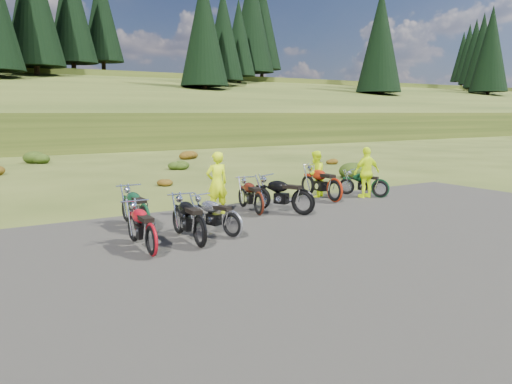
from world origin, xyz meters
TOP-DOWN VIEW (x-y plane):
  - ground at (0.00, 0.00)m, footprint 300.00×300.00m
  - gravel_pad at (0.00, -2.00)m, footprint 20.00×12.00m
  - hill_slope at (0.00, 50.00)m, footprint 300.00×45.97m
  - conifer_24 at (9.00, 68.00)m, footprint 7.04×7.04m
  - conifer_25 at (15.00, 74.00)m, footprint 6.60×6.60m
  - conifer_26 at (21.00, 49.00)m, footprint 6.16×6.16m
  - conifer_27 at (27.00, 55.00)m, footprint 5.72×5.72m
  - conifer_28 at (33.00, 61.00)m, footprint 5.28×5.28m
  - conifer_29 at (39.00, 67.00)m, footprint 7.92×7.92m
  - conifer_30 at (45.00, 73.00)m, footprint 7.48×7.48m
  - conifer_31 at (51.00, 48.00)m, footprint 7.04×7.04m
  - conifer_32 at (57.00, 54.00)m, footprint 6.60×6.60m
  - conifer_33 at (63.00, 60.00)m, footprint 6.16×6.16m
  - conifer_34 at (69.00, 66.00)m, footprint 5.72×5.72m
  - conifer_35 at (75.00, 72.00)m, footprint 5.28×5.28m
  - conifer_36 at (81.00, 78.00)m, footprint 7.92×7.92m
  - conifer_37 at (87.00, 53.00)m, footprint 7.48×7.48m
  - conifer_38 at (93.00, 59.00)m, footprint 7.04×7.04m
  - conifer_39 at (99.00, 65.00)m, footprint 6.60×6.60m
  - conifer_40 at (105.00, 71.00)m, footprint 6.16×6.16m
  - conifer_41 at (111.00, 77.00)m, footprint 5.72×5.72m
  - shrub_3 at (-3.30, 21.90)m, footprint 1.56×1.56m
  - shrub_4 at (-0.40, 9.20)m, footprint 0.77×0.77m
  - shrub_5 at (2.50, 14.50)m, footprint 1.03×1.03m
  - shrub_6 at (5.40, 19.80)m, footprint 1.30×1.30m
  - shrub_7 at (8.30, 7.10)m, footprint 1.56×1.56m
  - shrub_8 at (11.20, 12.40)m, footprint 0.77×0.77m
  - motorcycle_0 at (-3.28, -0.34)m, footprint 0.81×2.12m
  - motorcycle_1 at (-4.44, -0.43)m, footprint 0.74×2.03m
  - motorcycle_2 at (-3.86, 1.62)m, footprint 0.71×2.11m
  - motorcycle_3 at (-2.24, 0.04)m, footprint 1.19×1.98m
  - motorcycle_4 at (-0.29, 1.96)m, footprint 0.98×2.06m
  - motorcycle_5 at (0.83, 1.30)m, footprint 1.60×2.29m
  - motorcycle_6 at (3.02, 2.45)m, footprint 0.85×2.33m
  - motorcycle_7 at (4.99, 2.30)m, footprint 1.44×1.93m
  - person_middle at (-1.25, 2.75)m, footprint 0.69×0.47m
  - person_right_a at (3.14, 3.64)m, footprint 1.01×0.94m
  - person_right_b at (4.59, 2.60)m, footprint 1.09×0.55m

SIDE VIEW (x-z plane):
  - ground at x=0.00m, z-range 0.00..0.00m
  - gravel_pad at x=0.00m, z-range -0.02..0.02m
  - hill_slope at x=0.00m, z-range -4.69..4.69m
  - motorcycle_0 at x=-3.28m, z-range -0.55..0.55m
  - motorcycle_1 at x=-4.44m, z-range -0.53..0.53m
  - motorcycle_2 at x=-3.86m, z-range -0.55..0.55m
  - motorcycle_3 at x=-2.24m, z-range -0.49..0.49m
  - motorcycle_4 at x=-0.29m, z-range -0.52..0.52m
  - motorcycle_5 at x=0.83m, z-range -0.57..0.57m
  - motorcycle_6 at x=3.02m, z-range -0.60..0.60m
  - motorcycle_7 at x=4.99m, z-range -0.49..0.49m
  - shrub_4 at x=-0.40m, z-range 0.00..0.45m
  - shrub_8 at x=11.20m, z-range 0.00..0.45m
  - shrub_5 at x=2.50m, z-range 0.00..0.61m
  - shrub_6 at x=5.40m, z-range 0.00..0.77m
  - shrub_3 at x=-3.30m, z-range 0.00..0.92m
  - shrub_7 at x=8.30m, z-range 0.00..0.92m
  - person_right_a at x=3.14m, z-range 0.00..1.65m
  - person_right_b at x=4.59m, z-range 0.00..1.79m
  - person_middle at x=-1.25m, z-range 0.00..1.86m
  - conifer_26 at x=21.00m, z-range 5.37..21.37m
  - conifer_27 at x=27.00m, z-range 6.56..21.56m
  - conifer_31 at x=51.00m, z-range 5.18..23.18m
  - conifer_28 at x=33.00m, z-range 7.76..21.76m
  - conifer_32 at x=57.00m, z-range 6.37..23.37m
  - conifer_33 at x=63.00m, z-range 7.56..23.56m
  - conifer_37 at x=87.00m, z-range 6.17..25.17m
  - conifer_34 at x=69.00m, z-range 8.76..23.76m
  - conifer_38 at x=93.00m, z-range 7.37..25.37m
  - conifer_35 at x=75.00m, z-range 9.95..23.95m
  - conifer_39 at x=99.00m, z-range 8.56..25.56m
  - conifer_41 at x=111.00m, z-range 10.15..25.15m
  - conifer_40 at x=105.00m, z-range 9.76..25.76m
  - conifer_24 at x=9.00m, z-range 9.16..27.16m
  - conifer_25 at x=15.00m, z-range 10.16..27.16m
  - conifer_29 at x=39.00m, z-range 8.97..28.97m
  - conifer_30 at x=45.00m, z-range 10.16..29.16m
  - conifer_36 at x=81.00m, z-range 10.16..30.16m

